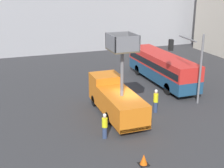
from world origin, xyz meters
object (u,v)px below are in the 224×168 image
Objects in this scene: utility_truck at (115,97)px; traffic_cone_near_truck at (144,160)px; road_worker_directing at (156,101)px; city_bus at (162,66)px; traffic_light_pole at (190,59)px; road_worker_near_truck at (105,126)px.

traffic_cone_near_truck is at bearing -97.30° from utility_truck.
utility_truck reaches higher than road_worker_directing.
road_worker_directing is at bearing 163.96° from city_bus.
city_bus is 6.44m from traffic_light_pole.
city_bus reaches higher than road_worker_directing.
road_worker_directing is at bearing -175.81° from road_worker_near_truck.
road_worker_directing is at bearing -169.57° from traffic_light_pole.
road_worker_near_truck is at bearing 106.05° from traffic_cone_near_truck.
utility_truck reaches higher than traffic_cone_near_truck.
traffic_cone_near_truck is (1.09, -3.79, -0.58)m from road_worker_near_truck.
utility_truck reaches higher than city_bus.
traffic_cone_near_truck is at bearing -136.37° from traffic_light_pole.
city_bus is at bearing 57.58° from road_worker_directing.
utility_truck is 3.30m from road_worker_directing.
road_worker_near_truck is at bearing -158.79° from traffic_light_pole.
traffic_light_pole reaches higher than road_worker_near_truck.
road_worker_directing is (-4.08, -6.61, -0.79)m from city_bus.
traffic_cone_near_truck is (-7.45, -7.10, -3.71)m from traffic_light_pole.
traffic_light_pole is (6.54, 0.02, 2.53)m from utility_truck.
road_worker_near_truck is at bearing -153.31° from road_worker_directing.
city_bus is at bearing 82.99° from traffic_light_pole.
road_worker_near_truck is (-8.54, -3.31, -3.12)m from traffic_light_pole.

